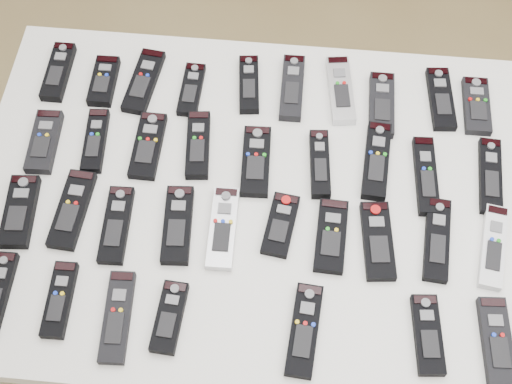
# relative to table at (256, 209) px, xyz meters

# --- Properties ---
(ground) EXTENTS (4.00, 4.00, 0.00)m
(ground) POSITION_rel_table_xyz_m (0.09, 0.04, -0.72)
(ground) COLOR olive
(ground) RESTS_ON ground
(table) EXTENTS (1.25, 0.88, 0.78)m
(table) POSITION_rel_table_xyz_m (0.00, 0.00, 0.00)
(table) COLOR white
(table) RESTS_ON ground
(remote_0) EXTENTS (0.05, 0.17, 0.02)m
(remote_0) POSITION_rel_table_xyz_m (-0.51, 0.29, 0.07)
(remote_0) COLOR black
(remote_0) RESTS_ON table
(remote_1) EXTENTS (0.06, 0.14, 0.02)m
(remote_1) POSITION_rel_table_xyz_m (-0.39, 0.27, 0.07)
(remote_1) COLOR black
(remote_1) RESTS_ON table
(remote_2) EXTENTS (0.08, 0.19, 0.02)m
(remote_2) POSITION_rel_table_xyz_m (-0.30, 0.28, 0.07)
(remote_2) COLOR black
(remote_2) RESTS_ON table
(remote_3) EXTENTS (0.05, 0.15, 0.02)m
(remote_3) POSITION_rel_table_xyz_m (-0.18, 0.27, 0.07)
(remote_3) COLOR black
(remote_3) RESTS_ON table
(remote_4) EXTENTS (0.06, 0.17, 0.02)m
(remote_4) POSITION_rel_table_xyz_m (-0.05, 0.30, 0.07)
(remote_4) COLOR black
(remote_4) RESTS_ON table
(remote_5) EXTENTS (0.05, 0.18, 0.02)m
(remote_5) POSITION_rel_table_xyz_m (0.06, 0.30, 0.07)
(remote_5) COLOR black
(remote_5) RESTS_ON table
(remote_6) EXTENTS (0.08, 0.19, 0.02)m
(remote_6) POSITION_rel_table_xyz_m (0.17, 0.30, 0.07)
(remote_6) COLOR #B7B7BC
(remote_6) RESTS_ON table
(remote_7) EXTENTS (0.06, 0.17, 0.02)m
(remote_7) POSITION_rel_table_xyz_m (0.27, 0.27, 0.07)
(remote_7) COLOR black
(remote_7) RESTS_ON table
(remote_8) EXTENTS (0.07, 0.18, 0.02)m
(remote_8) POSITION_rel_table_xyz_m (0.41, 0.30, 0.07)
(remote_8) COLOR black
(remote_8) RESTS_ON table
(remote_9) EXTENTS (0.06, 0.16, 0.02)m
(remote_9) POSITION_rel_table_xyz_m (0.49, 0.29, 0.07)
(remote_9) COLOR black
(remote_9) RESTS_ON table
(remote_10) EXTENTS (0.07, 0.16, 0.02)m
(remote_10) POSITION_rel_table_xyz_m (-0.49, 0.09, 0.07)
(remote_10) COLOR black
(remote_10) RESTS_ON table
(remote_11) EXTENTS (0.06, 0.17, 0.02)m
(remote_11) POSITION_rel_table_xyz_m (-0.38, 0.10, 0.07)
(remote_11) COLOR black
(remote_11) RESTS_ON table
(remote_12) EXTENTS (0.06, 0.17, 0.02)m
(remote_12) POSITION_rel_table_xyz_m (-0.26, 0.10, 0.07)
(remote_12) COLOR black
(remote_12) RESTS_ON table
(remote_13) EXTENTS (0.07, 0.18, 0.02)m
(remote_13) POSITION_rel_table_xyz_m (-0.14, 0.11, 0.07)
(remote_13) COLOR black
(remote_13) RESTS_ON table
(remote_14) EXTENTS (0.07, 0.18, 0.02)m
(remote_14) POSITION_rel_table_xyz_m (-0.01, 0.08, 0.07)
(remote_14) COLOR black
(remote_14) RESTS_ON table
(remote_15) EXTENTS (0.06, 0.17, 0.02)m
(remote_15) POSITION_rel_table_xyz_m (0.13, 0.09, 0.07)
(remote_15) COLOR black
(remote_15) RESTS_ON table
(remote_16) EXTENTS (0.07, 0.20, 0.02)m
(remote_16) POSITION_rel_table_xyz_m (0.26, 0.11, 0.07)
(remote_16) COLOR black
(remote_16) RESTS_ON table
(remote_17) EXTENTS (0.06, 0.20, 0.02)m
(remote_17) POSITION_rel_table_xyz_m (0.37, 0.08, 0.07)
(remote_17) COLOR black
(remote_17) RESTS_ON table
(remote_18) EXTENTS (0.06, 0.19, 0.02)m
(remote_18) POSITION_rel_table_xyz_m (0.51, 0.10, 0.07)
(remote_18) COLOR black
(remote_18) RESTS_ON table
(remote_19) EXTENTS (0.07, 0.17, 0.02)m
(remote_19) POSITION_rel_table_xyz_m (-0.50, -0.09, 0.07)
(remote_19) COLOR black
(remote_19) RESTS_ON table
(remote_20) EXTENTS (0.07, 0.19, 0.02)m
(remote_20) POSITION_rel_table_xyz_m (-0.39, -0.08, 0.07)
(remote_20) COLOR black
(remote_20) RESTS_ON table
(remote_21) EXTENTS (0.06, 0.18, 0.02)m
(remote_21) POSITION_rel_table_xyz_m (-0.29, -0.10, 0.07)
(remote_21) COLOR black
(remote_21) RESTS_ON table
(remote_22) EXTENTS (0.07, 0.18, 0.02)m
(remote_22) POSITION_rel_table_xyz_m (-0.16, -0.09, 0.07)
(remote_22) COLOR black
(remote_22) RESTS_ON table
(remote_23) EXTENTS (0.06, 0.19, 0.02)m
(remote_23) POSITION_rel_table_xyz_m (-0.06, -0.09, 0.07)
(remote_23) COLOR #B7B7BC
(remote_23) RESTS_ON table
(remote_24) EXTENTS (0.08, 0.15, 0.02)m
(remote_24) POSITION_rel_table_xyz_m (0.06, -0.07, 0.07)
(remote_24) COLOR black
(remote_24) RESTS_ON table
(remote_25) EXTENTS (0.07, 0.17, 0.02)m
(remote_25) POSITION_rel_table_xyz_m (0.17, -0.09, 0.07)
(remote_25) COLOR black
(remote_25) RESTS_ON table
(remote_26) EXTENTS (0.08, 0.18, 0.02)m
(remote_26) POSITION_rel_table_xyz_m (0.26, -0.09, 0.07)
(remote_26) COLOR black
(remote_26) RESTS_ON table
(remote_27) EXTENTS (0.06, 0.19, 0.02)m
(remote_27) POSITION_rel_table_xyz_m (0.39, -0.07, 0.07)
(remote_27) COLOR black
(remote_27) RESTS_ON table
(remote_28) EXTENTS (0.07, 0.19, 0.02)m
(remote_28) POSITION_rel_table_xyz_m (0.50, -0.08, 0.07)
(remote_28) COLOR silver
(remote_28) RESTS_ON table
(remote_30) EXTENTS (0.05, 0.16, 0.02)m
(remote_30) POSITION_rel_table_xyz_m (-0.37, -0.28, 0.07)
(remote_30) COLOR black
(remote_30) RESTS_ON table
(remote_31) EXTENTS (0.06, 0.19, 0.02)m
(remote_31) POSITION_rel_table_xyz_m (-0.25, -0.30, 0.07)
(remote_31) COLOR black
(remote_31) RESTS_ON table
(remote_32) EXTENTS (0.06, 0.15, 0.02)m
(remote_32) POSITION_rel_table_xyz_m (-0.14, -0.30, 0.07)
(remote_32) COLOR black
(remote_32) RESTS_ON table
(remote_33) EXTENTS (0.07, 0.19, 0.02)m
(remote_33) POSITION_rel_table_xyz_m (0.12, -0.30, 0.07)
(remote_33) COLOR black
(remote_33) RESTS_ON table
(remote_34) EXTENTS (0.07, 0.16, 0.02)m
(remote_34) POSITION_rel_table_xyz_m (0.36, -0.28, 0.07)
(remote_34) COLOR black
(remote_34) RESTS_ON table
(remote_35) EXTENTS (0.07, 0.18, 0.02)m
(remote_35) POSITION_rel_table_xyz_m (0.50, -0.28, 0.07)
(remote_35) COLOR black
(remote_35) RESTS_ON table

